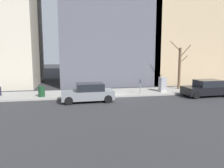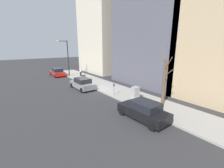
# 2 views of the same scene
# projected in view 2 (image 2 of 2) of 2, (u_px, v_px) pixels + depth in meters

# --- Properties ---
(ground_plane) EXTENTS (120.00, 120.00, 0.00)m
(ground_plane) POSITION_uv_depth(u_px,v_px,m) (97.00, 91.00, 19.71)
(ground_plane) COLOR #2B2B2D
(sidewalk) EXTENTS (4.00, 36.00, 0.15)m
(sidewalk) POSITION_uv_depth(u_px,v_px,m) (109.00, 88.00, 20.83)
(sidewalk) COLOR gray
(sidewalk) RESTS_ON ground
(parked_car_black) EXTENTS (2.06, 4.27, 1.52)m
(parked_car_black) POSITION_uv_depth(u_px,v_px,m) (143.00, 111.00, 11.87)
(parked_car_black) COLOR black
(parked_car_black) RESTS_ON ground
(parked_car_grey) EXTENTS (2.03, 4.25, 1.52)m
(parked_car_grey) POSITION_uv_depth(u_px,v_px,m) (82.00, 84.00, 20.30)
(parked_car_grey) COLOR slate
(parked_car_grey) RESTS_ON ground
(parked_car_red) EXTENTS (1.92, 4.20, 1.52)m
(parked_car_red) POSITION_uv_depth(u_px,v_px,m) (57.00, 72.00, 29.08)
(parked_car_red) COLOR red
(parked_car_red) RESTS_ON ground
(parking_meter) EXTENTS (0.14, 0.10, 1.35)m
(parking_meter) POSITION_uv_depth(u_px,v_px,m) (114.00, 88.00, 17.26)
(parking_meter) COLOR slate
(parking_meter) RESTS_ON sidewalk
(utility_box) EXTENTS (0.83, 0.61, 1.43)m
(utility_box) POSITION_uv_depth(u_px,v_px,m) (135.00, 94.00, 15.74)
(utility_box) COLOR #A8A399
(utility_box) RESTS_ON sidewalk
(streetlamp) EXTENTS (1.97, 0.32, 6.50)m
(streetlamp) POSITION_uv_depth(u_px,v_px,m) (66.00, 55.00, 27.81)
(streetlamp) COLOR black
(streetlamp) RESTS_ON sidewalk
(bare_tree) EXTENTS (0.90, 1.91, 5.08)m
(bare_tree) POSITION_uv_depth(u_px,v_px,m) (164.00, 81.00, 14.16)
(bare_tree) COLOR brown
(bare_tree) RESTS_ON sidewalk
(trash_bin) EXTENTS (0.56, 0.56, 0.90)m
(trash_bin) POSITION_uv_depth(u_px,v_px,m) (84.00, 78.00, 24.60)
(trash_bin) COLOR #14381E
(trash_bin) RESTS_ON sidewalk
(pedestrian_near_meter) EXTENTS (0.36, 0.39, 1.66)m
(pedestrian_near_meter) POSITION_uv_depth(u_px,v_px,m) (81.00, 71.00, 28.19)
(pedestrian_near_meter) COLOR #1E1E2D
(pedestrian_near_meter) RESTS_ON sidewalk
(office_block_center) EXTENTS (11.66, 11.66, 22.64)m
(office_block_center) POSITION_uv_depth(u_px,v_px,m) (166.00, 7.00, 22.22)
(office_block_center) COLOR #4C4C56
(office_block_center) RESTS_ON ground
(office_tower_right) EXTENTS (10.68, 10.68, 25.42)m
(office_tower_right) POSITION_uv_depth(u_px,v_px,m) (109.00, 13.00, 32.54)
(office_tower_right) COLOR #BCB29E
(office_tower_right) RESTS_ON ground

